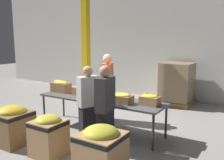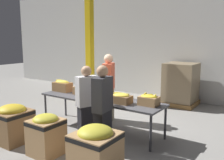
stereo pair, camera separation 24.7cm
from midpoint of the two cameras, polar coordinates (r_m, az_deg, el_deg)
The scene contains 16 objects.
ground_plane at distance 5.91m, azimuth -1.52°, elevation -11.35°, with size 30.00×30.00×0.00m, color gray.
wall_back at distance 8.94m, azimuth 13.30°, elevation 8.63°, with size 16.00×0.08×4.00m.
sorting_table at distance 5.69m, azimuth -1.55°, elevation -4.62°, with size 3.02×0.82×0.76m.
banana_box_0 at distance 6.48m, azimuth -10.21°, elevation -1.28°, with size 0.49×0.27×0.31m.
banana_box_1 at distance 6.06m, azimuth -5.58°, elevation -2.19°, with size 0.39×0.30×0.24m.
banana_box_2 at distance 5.68m, azimuth -0.99°, elevation -2.86°, with size 0.46×0.28×0.25m.
banana_box_3 at distance 5.24m, azimuth 3.44°, elevation -4.12°, with size 0.43×0.29×0.24m.
banana_box_4 at distance 5.14m, azimuth 9.80°, elevation -4.49°, with size 0.39×0.31×0.24m.
volunteer_0 at distance 6.33m, azimuth 0.32°, elevation -1.88°, with size 0.39×0.51×1.72m.
volunteer_1 at distance 4.67m, azimuth -0.65°, elevation -6.64°, with size 0.27×0.46×1.63m.
volunteer_2 at distance 5.14m, azimuth -4.40°, elevation -5.50°, with size 0.36×0.47×1.56m.
donation_bin_0 at distance 5.50m, azimuth -20.56°, elevation -9.01°, with size 0.66×0.66×0.78m.
donation_bin_1 at distance 4.75m, azimuth -13.35°, elevation -11.74°, with size 0.54×0.54×0.76m.
donation_bin_2 at distance 4.04m, azimuth -1.97°, elevation -15.33°, with size 0.66×0.66×0.78m.
support_pillar at distance 8.36m, azimuth -4.29°, elevation 8.80°, with size 0.21×0.21×4.00m.
pallet_stack_0 at distance 8.21m, azimuth 16.25°, elevation -0.99°, with size 1.02×1.02×1.34m.
Camera 2 is at (3.35, -4.39, 2.11)m, focal length 40.00 mm.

